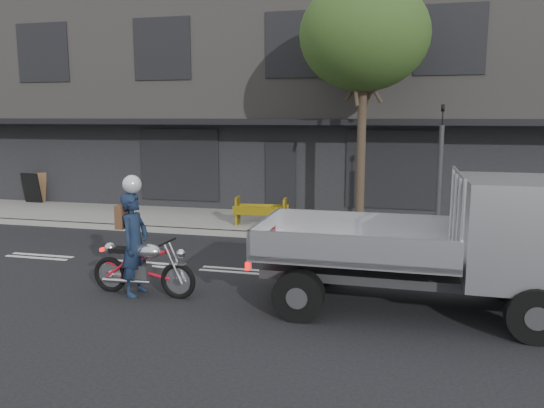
{
  "coord_description": "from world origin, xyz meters",
  "views": [
    {
      "loc": [
        3.28,
        -10.28,
        3.21
      ],
      "look_at": [
        0.63,
        0.5,
        1.37
      ],
      "focal_mm": 35.0,
      "sensor_mm": 36.0,
      "label": 1
    }
  ],
  "objects_px": {
    "flatbed_ute": "(490,235)",
    "sandwich_board": "(32,188)",
    "construction_barrier": "(259,212)",
    "rider": "(135,244)",
    "traffic_light_pole": "(439,180)",
    "motorcycle": "(143,266)",
    "street_tree": "(364,36)"
  },
  "relations": [
    {
      "from": "rider",
      "to": "motorcycle",
      "type": "bearing_deg",
      "value": -87.54
    },
    {
      "from": "rider",
      "to": "construction_barrier",
      "type": "relative_size",
      "value": 1.26
    },
    {
      "from": "rider",
      "to": "sandwich_board",
      "type": "height_order",
      "value": "rider"
    },
    {
      "from": "street_tree",
      "to": "construction_barrier",
      "type": "distance_m",
      "value": 5.47
    },
    {
      "from": "motorcycle",
      "to": "flatbed_ute",
      "type": "xyz_separation_m",
      "value": [
        5.89,
        0.36,
        0.81
      ]
    },
    {
      "from": "flatbed_ute",
      "to": "construction_barrier",
      "type": "xyz_separation_m",
      "value": [
        -5.25,
        5.27,
        -0.79
      ]
    },
    {
      "from": "construction_barrier",
      "to": "rider",
      "type": "bearing_deg",
      "value": -98.01
    },
    {
      "from": "street_tree",
      "to": "rider",
      "type": "relative_size",
      "value": 3.6
    },
    {
      "from": "street_tree",
      "to": "rider",
      "type": "xyz_separation_m",
      "value": [
        -3.55,
        -6.03,
        -4.34
      ]
    },
    {
      "from": "street_tree",
      "to": "construction_barrier",
      "type": "xyz_separation_m",
      "value": [
        -2.76,
        -0.4,
        -4.71
      ]
    },
    {
      "from": "flatbed_ute",
      "to": "sandwich_board",
      "type": "distance_m",
      "value": 16.04
    },
    {
      "from": "rider",
      "to": "flatbed_ute",
      "type": "height_order",
      "value": "flatbed_ute"
    },
    {
      "from": "flatbed_ute",
      "to": "sandwich_board",
      "type": "relative_size",
      "value": 4.75
    },
    {
      "from": "street_tree",
      "to": "sandwich_board",
      "type": "distance_m",
      "value": 12.72
    },
    {
      "from": "traffic_light_pole",
      "to": "rider",
      "type": "distance_m",
      "value": 7.63
    },
    {
      "from": "motorcycle",
      "to": "sandwich_board",
      "type": "relative_size",
      "value": 1.9
    },
    {
      "from": "motorcycle",
      "to": "traffic_light_pole",
      "type": "bearing_deg",
      "value": 46.3
    },
    {
      "from": "construction_barrier",
      "to": "motorcycle",
      "type": "bearing_deg",
      "value": -96.5
    },
    {
      "from": "motorcycle",
      "to": "flatbed_ute",
      "type": "height_order",
      "value": "flatbed_ute"
    },
    {
      "from": "rider",
      "to": "construction_barrier",
      "type": "xyz_separation_m",
      "value": [
        0.79,
        5.64,
        -0.37
      ]
    },
    {
      "from": "street_tree",
      "to": "traffic_light_pole",
      "type": "relative_size",
      "value": 1.93
    },
    {
      "from": "rider",
      "to": "sandwich_board",
      "type": "bearing_deg",
      "value": 49.19
    },
    {
      "from": "traffic_light_pole",
      "to": "sandwich_board",
      "type": "bearing_deg",
      "value": 169.55
    },
    {
      "from": "street_tree",
      "to": "sandwich_board",
      "type": "relative_size",
      "value": 6.25
    },
    {
      "from": "motorcycle",
      "to": "construction_barrier",
      "type": "height_order",
      "value": "motorcycle"
    },
    {
      "from": "construction_barrier",
      "to": "traffic_light_pole",
      "type": "bearing_deg",
      "value": -5.45
    },
    {
      "from": "flatbed_ute",
      "to": "traffic_light_pole",
      "type": "bearing_deg",
      "value": 96.26
    },
    {
      "from": "street_tree",
      "to": "motorcycle",
      "type": "bearing_deg",
      "value": -119.4
    },
    {
      "from": "traffic_light_pole",
      "to": "construction_barrier",
      "type": "height_order",
      "value": "traffic_light_pole"
    },
    {
      "from": "rider",
      "to": "traffic_light_pole",
      "type": "bearing_deg",
      "value": -44.49
    },
    {
      "from": "flatbed_ute",
      "to": "construction_barrier",
      "type": "distance_m",
      "value": 7.48
    },
    {
      "from": "sandwich_board",
      "to": "street_tree",
      "type": "bearing_deg",
      "value": -7.33
    }
  ]
}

